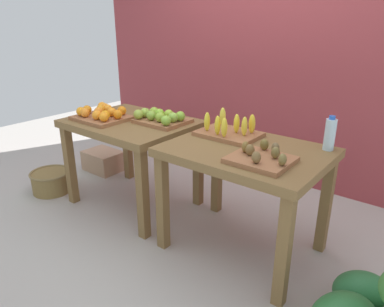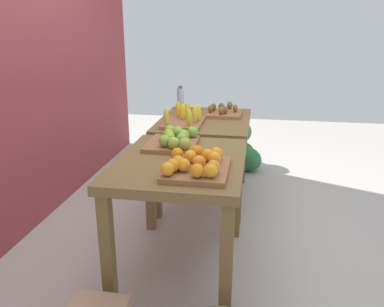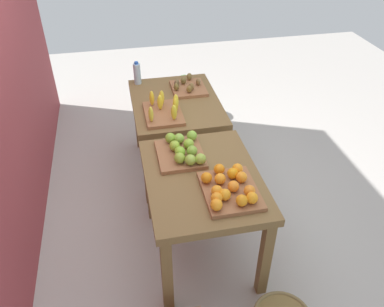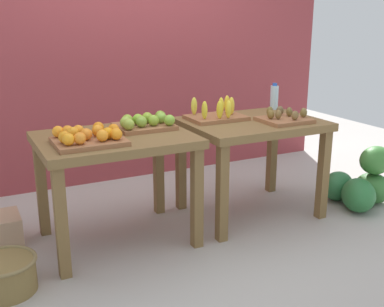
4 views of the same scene
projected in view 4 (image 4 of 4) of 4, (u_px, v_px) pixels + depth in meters
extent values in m
plane|color=#ACA69F|center=(188.00, 225.00, 3.69)|extent=(8.00, 8.00, 0.00)
cube|color=#90353B|center=(124.00, 23.00, 4.43)|extent=(4.40, 0.12, 3.00)
cube|color=brown|center=(115.00, 140.00, 3.24)|extent=(1.04, 0.80, 0.06)
cube|color=brown|center=(61.00, 223.00, 2.85)|extent=(0.07, 0.07, 0.72)
cube|color=brown|center=(197.00, 198.00, 3.25)|extent=(0.07, 0.07, 0.72)
cube|color=brown|center=(42.00, 188.00, 3.44)|extent=(0.07, 0.07, 0.72)
cube|color=brown|center=(159.00, 171.00, 3.83)|extent=(0.07, 0.07, 0.72)
cube|color=brown|center=(252.00, 124.00, 3.72)|extent=(1.04, 0.80, 0.06)
cube|color=brown|center=(222.00, 194.00, 3.34)|extent=(0.07, 0.07, 0.72)
cube|color=brown|center=(323.00, 175.00, 3.73)|extent=(0.07, 0.07, 0.72)
cube|color=brown|center=(181.00, 167.00, 3.92)|extent=(0.07, 0.07, 0.72)
cube|color=brown|center=(272.00, 154.00, 4.32)|extent=(0.07, 0.07, 0.72)
cube|color=#955F3B|center=(89.00, 142.00, 3.02)|extent=(0.44, 0.36, 0.03)
sphere|color=orange|center=(78.00, 131.00, 3.07)|extent=(0.11, 0.11, 0.08)
sphere|color=orange|center=(114.00, 130.00, 3.10)|extent=(0.11, 0.11, 0.08)
sphere|color=orange|center=(86.00, 134.00, 2.98)|extent=(0.10, 0.10, 0.08)
sphere|color=orange|center=(73.00, 133.00, 3.02)|extent=(0.09, 0.09, 0.08)
sphere|color=orange|center=(108.00, 133.00, 3.01)|extent=(0.09, 0.09, 0.08)
sphere|color=orange|center=(98.00, 131.00, 3.08)|extent=(0.11, 0.11, 0.08)
sphere|color=orange|center=(68.00, 131.00, 3.06)|extent=(0.08, 0.08, 0.08)
sphere|color=orange|center=(116.00, 134.00, 2.99)|extent=(0.08, 0.08, 0.08)
sphere|color=orange|center=(98.00, 127.00, 3.17)|extent=(0.10, 0.10, 0.08)
sphere|color=orange|center=(69.00, 139.00, 2.85)|extent=(0.10, 0.10, 0.08)
sphere|color=orange|center=(64.00, 137.00, 2.91)|extent=(0.09, 0.09, 0.08)
sphere|color=orange|center=(102.00, 136.00, 2.95)|extent=(0.09, 0.09, 0.08)
sphere|color=orange|center=(80.00, 138.00, 2.88)|extent=(0.10, 0.10, 0.08)
sphere|color=orange|center=(58.00, 132.00, 3.05)|extent=(0.10, 0.10, 0.08)
cube|color=#955F3B|center=(144.00, 126.00, 3.43)|extent=(0.40, 0.34, 0.03)
sphere|color=#82B334|center=(160.00, 116.00, 3.52)|extent=(0.11, 0.11, 0.08)
sphere|color=#89BA41|center=(161.00, 118.00, 3.46)|extent=(0.11, 0.11, 0.08)
sphere|color=#88C032|center=(138.00, 119.00, 3.41)|extent=(0.10, 0.10, 0.08)
sphere|color=#8CB735|center=(153.00, 120.00, 3.37)|extent=(0.10, 0.10, 0.08)
sphere|color=#96BB34|center=(147.00, 118.00, 3.46)|extent=(0.11, 0.11, 0.08)
sphere|color=#94B640|center=(126.00, 122.00, 3.31)|extent=(0.09, 0.09, 0.08)
sphere|color=#84B93A|center=(169.00, 120.00, 3.38)|extent=(0.11, 0.11, 0.08)
sphere|color=#94B23D|center=(129.00, 124.00, 3.25)|extent=(0.10, 0.10, 0.08)
sphere|color=#82AD39|center=(141.00, 122.00, 3.33)|extent=(0.09, 0.09, 0.08)
sphere|color=#8EB034|center=(127.00, 120.00, 3.39)|extent=(0.11, 0.11, 0.08)
cube|color=#955F3B|center=(216.00, 118.00, 3.73)|extent=(0.44, 0.32, 0.03)
ellipsoid|color=yellow|center=(231.00, 106.00, 3.76)|extent=(0.06, 0.06, 0.14)
ellipsoid|color=yellow|center=(228.00, 109.00, 3.62)|extent=(0.05, 0.06, 0.14)
ellipsoid|color=yellow|center=(194.00, 106.00, 3.75)|extent=(0.05, 0.04, 0.14)
ellipsoid|color=yellow|center=(221.00, 106.00, 3.75)|extent=(0.05, 0.06, 0.14)
ellipsoid|color=yellow|center=(205.00, 110.00, 3.58)|extent=(0.05, 0.06, 0.14)
ellipsoid|color=yellow|center=(227.00, 104.00, 3.84)|extent=(0.05, 0.05, 0.14)
ellipsoid|color=yellow|center=(220.00, 110.00, 3.61)|extent=(0.07, 0.07, 0.14)
cube|color=#955F3B|center=(284.00, 120.00, 3.65)|extent=(0.36, 0.32, 0.03)
ellipsoid|color=brown|center=(271.00, 114.00, 3.60)|extent=(0.06, 0.07, 0.07)
ellipsoid|color=brown|center=(295.00, 115.00, 3.56)|extent=(0.06, 0.05, 0.07)
ellipsoid|color=brown|center=(304.00, 113.00, 3.67)|extent=(0.07, 0.07, 0.07)
ellipsoid|color=brown|center=(289.00, 112.00, 3.70)|extent=(0.06, 0.07, 0.07)
ellipsoid|color=brown|center=(280.00, 111.00, 3.75)|extent=(0.07, 0.07, 0.07)
ellipsoid|color=brown|center=(278.00, 114.00, 3.59)|extent=(0.07, 0.07, 0.07)
ellipsoid|color=brown|center=(270.00, 111.00, 3.73)|extent=(0.06, 0.06, 0.07)
cylinder|color=silver|center=(274.00, 97.00, 4.13)|extent=(0.07, 0.07, 0.21)
cylinder|color=blue|center=(275.00, 84.00, 4.10)|extent=(0.04, 0.04, 0.02)
ellipsoid|color=#357032|center=(373.00, 188.00, 4.10)|extent=(0.32, 0.37, 0.26)
ellipsoid|color=#2A6C3A|center=(338.00, 186.00, 4.17)|extent=(0.40, 0.36, 0.25)
ellipsoid|color=#296B34|center=(358.00, 195.00, 3.92)|extent=(0.44, 0.46, 0.27)
ellipsoid|color=#377530|center=(376.00, 160.00, 4.03)|extent=(0.29, 0.24, 0.24)
cylinder|color=olive|center=(5.00, 276.00, 2.77)|extent=(0.36, 0.36, 0.20)
torus|color=olive|center=(3.00, 261.00, 2.74)|extent=(0.38, 0.38, 0.02)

